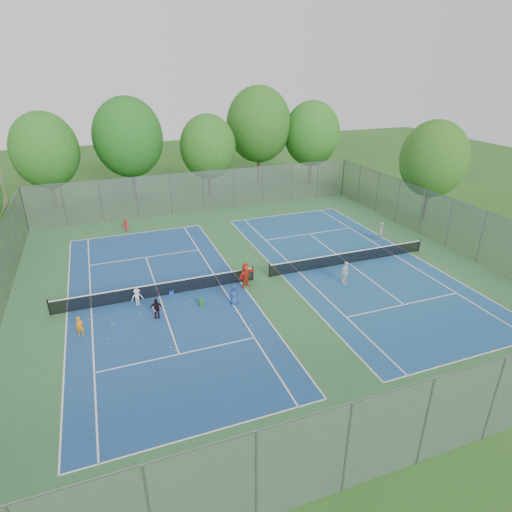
{
  "coord_description": "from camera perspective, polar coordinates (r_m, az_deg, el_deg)",
  "views": [
    {
      "loc": [
        -9.6,
        -24.5,
        13.63
      ],
      "look_at": [
        0.0,
        1.0,
        1.3
      ],
      "focal_mm": 30.0,
      "sensor_mm": 36.0,
      "label": 1
    }
  ],
  "objects": [
    {
      "name": "net_right",
      "position": [
        32.4,
        12.3,
        -0.25
      ],
      "size": [
        12.87,
        0.1,
        0.91
      ],
      "primitive_type": "cube",
      "color": "black",
      "rests_on": "ground"
    },
    {
      "name": "court_right",
      "position": [
        32.58,
        12.24,
        -0.95
      ],
      "size": [
        10.97,
        23.77,
        0.01
      ],
      "primitive_type": "cube",
      "color": "navy",
      "rests_on": "court_pad"
    },
    {
      "name": "tree_nl",
      "position": [
        48.16,
        -16.69,
        14.91
      ],
      "size": [
        7.2,
        7.2,
        10.69
      ],
      "color": "#443326",
      "rests_on": "ground"
    },
    {
      "name": "tree_nw",
      "position": [
        47.35,
        -26.33,
        12.51
      ],
      "size": [
        6.4,
        6.4,
        9.58
      ],
      "color": "#443326",
      "rests_on": "ground"
    },
    {
      "name": "court_pad",
      "position": [
        29.64,
        0.68,
        -3.03
      ],
      "size": [
        32.0,
        32.0,
        0.01
      ],
      "primitive_type": "cube",
      "color": "#2F6435",
      "rests_on": "ground"
    },
    {
      "name": "fence_north",
      "position": [
        43.22,
        -7.1,
        8.55
      ],
      "size": [
        32.0,
        0.1,
        4.0
      ],
      "primitive_type": "cube",
      "color": "gray",
      "rests_on": "ground"
    },
    {
      "name": "tennis_ball_5",
      "position": [
        27.31,
        -8.61,
        -5.82
      ],
      "size": [
        0.07,
        0.07,
        0.07
      ],
      "primitive_type": "sphere",
      "color": "yellow",
      "rests_on": "ground"
    },
    {
      "name": "instructor",
      "position": [
        37.12,
        16.25,
        3.14
      ],
      "size": [
        0.7,
        0.68,
        1.62
      ],
      "primitive_type": "imported",
      "rotation": [
        0.0,
        0.0,
        3.88
      ],
      "color": "gray",
      "rests_on": "ground"
    },
    {
      "name": "tennis_ball_7",
      "position": [
        26.85,
        -21.37,
        -7.96
      ],
      "size": [
        0.07,
        0.07,
        0.07
      ],
      "primitive_type": "sphere",
      "color": "#ABCF30",
      "rests_on": "ground"
    },
    {
      "name": "tennis_ball_10",
      "position": [
        24.6,
        -0.63,
        -9.21
      ],
      "size": [
        0.07,
        0.07,
        0.07
      ],
      "primitive_type": "sphere",
      "color": "#B2D331",
      "rests_on": "ground"
    },
    {
      "name": "net_left",
      "position": [
        27.94,
        -12.86,
        -4.46
      ],
      "size": [
        12.87,
        0.1,
        0.91
      ],
      "primitive_type": "cube",
      "color": "black",
      "rests_on": "ground"
    },
    {
      "name": "tennis_ball_9",
      "position": [
        26.03,
        -18.64,
        -8.6
      ],
      "size": [
        0.07,
        0.07,
        0.07
      ],
      "primitive_type": "sphere",
      "color": "yellow",
      "rests_on": "ground"
    },
    {
      "name": "tree_nc",
      "position": [
        47.68,
        -6.43,
        14.25
      ],
      "size": [
        6.0,
        6.0,
        8.85
      ],
      "color": "#443326",
      "rests_on": "ground"
    },
    {
      "name": "tree_side_e",
      "position": [
        42.55,
        22.62,
        11.85
      ],
      "size": [
        6.0,
        6.0,
        9.2
      ],
      "color": "#443326",
      "rests_on": "ground"
    },
    {
      "name": "student_b",
      "position": [
        25.69,
        -13.1,
        -6.82
      ],
      "size": [
        0.69,
        0.6,
        1.22
      ],
      "primitive_type": "imported",
      "rotation": [
        0.0,
        0.0,
        -0.26
      ],
      "color": "#EC5B9E",
      "rests_on": "ground"
    },
    {
      "name": "tennis_ball_6",
      "position": [
        24.8,
        -8.54,
        -9.21
      ],
      "size": [
        0.07,
        0.07,
        0.07
      ],
      "primitive_type": "sphere",
      "color": "yellow",
      "rests_on": "ground"
    },
    {
      "name": "court_left",
      "position": [
        28.15,
        -12.77,
        -5.24
      ],
      "size": [
        10.97,
        23.77,
        0.01
      ],
      "primitive_type": "cube",
      "color": "navy",
      "rests_on": "court_pad"
    },
    {
      "name": "student_f",
      "position": [
        28.22,
        -1.37,
        -2.57
      ],
      "size": [
        1.62,
        1.29,
        1.72
      ],
      "primitive_type": "imported",
      "rotation": [
        0.0,
        0.0,
        0.57
      ],
      "color": "red",
      "rests_on": "ground"
    },
    {
      "name": "tennis_ball_0",
      "position": [
        23.32,
        -11.34,
        -11.88
      ],
      "size": [
        0.07,
        0.07,
        0.07
      ],
      "primitive_type": "sphere",
      "color": "gold",
      "rests_on": "ground"
    },
    {
      "name": "student_a",
      "position": [
        25.37,
        -22.45,
        -8.67
      ],
      "size": [
        0.49,
        0.38,
        1.18
      ],
      "primitive_type": "imported",
      "rotation": [
        0.0,
        0.0,
        -0.25
      ],
      "color": "orange",
      "rests_on": "ground"
    },
    {
      "name": "fence_east",
      "position": [
        37.3,
        24.32,
        3.96
      ],
      "size": [
        0.1,
        32.0,
        4.0
      ],
      "primitive_type": "cube",
      "rotation": [
        0.0,
        0.0,
        1.57
      ],
      "color": "gray",
      "rests_on": "ground"
    },
    {
      "name": "tennis_ball_2",
      "position": [
        26.62,
        -15.28,
        -7.34
      ],
      "size": [
        0.07,
        0.07,
        0.07
      ],
      "primitive_type": "sphere",
      "color": "#C7EB36",
      "rests_on": "ground"
    },
    {
      "name": "tree_nr",
      "position": [
        52.36,
        0.36,
        17.12
      ],
      "size": [
        7.6,
        7.6,
        11.42
      ],
      "color": "#443326",
      "rests_on": "ground"
    },
    {
      "name": "tennis_ball_8",
      "position": [
        24.15,
        -1.7,
        -9.93
      ],
      "size": [
        0.07,
        0.07,
        0.07
      ],
      "primitive_type": "sphere",
      "color": "#A2C52D",
      "rests_on": "ground"
    },
    {
      "name": "student_d",
      "position": [
        25.63,
        -13.14,
        -6.83
      ],
      "size": [
        0.8,
        0.48,
        1.27
      ],
      "primitive_type": "imported",
      "rotation": [
        0.0,
        0.0,
        -0.24
      ],
      "color": "black",
      "rests_on": "ground"
    },
    {
      "name": "fence_south",
      "position": [
        17.31,
        21.6,
        -20.0
      ],
      "size": [
        32.0,
        0.1,
        4.0
      ],
      "primitive_type": "cube",
      "color": "gray",
      "rests_on": "ground"
    },
    {
      "name": "ground",
      "position": [
        29.64,
        0.68,
        -3.04
      ],
      "size": [
        120.0,
        120.0,
        0.0
      ],
      "primitive_type": "plane",
      "color": "#25541A",
      "rests_on": "ground"
    },
    {
      "name": "ball_hopper",
      "position": [
        26.58,
        -7.31,
        -6.12
      ],
      "size": [
        0.26,
        0.26,
        0.48
      ],
      "primitive_type": "cube",
      "rotation": [
        0.0,
        0.0,
        -0.05
      ],
      "color": "#217C22",
      "rests_on": "ground"
    },
    {
      "name": "child_far_baseline",
      "position": [
        39.48,
        -16.95,
        3.91
      ],
      "size": [
        0.81,
        0.64,
        1.1
      ],
      "primitive_type": "imported",
      "rotation": [
        0.0,
        0.0,
        2.77
      ],
      "color": "#A2171B",
      "rests_on": "ground"
    },
    {
      "name": "student_c",
      "position": [
        27.27,
        -15.57,
        -5.28
      ],
      "size": [
        0.78,
        0.53,
        1.12
      ],
      "primitive_type": "imported",
      "rotation": [
        0.0,
        0.0,
        0.16
      ],
      "color": "silver",
      "rests_on": "ground"
    },
    {
      "name": "tennis_ball_1",
      "position": [
        25.89,
        -18.39,
        -8.74
      ],
      "size": [
        0.07,
        0.07,
        0.07
      ],
      "primitive_type": "sphere",
      "color": "#D4F138",
      "rests_on": "ground"
    },
    {
      "name": "tennis_ball_3",
      "position": [
        24.55,
        -8.48,
        -9.59
      ],
      "size": [
        0.07,
        0.07,
        0.07
      ],
      "primitive_type": "sphere",
      "color": "gold",
      "rests_on": "ground"
    },
    {
      "name": "tennis_ball_11",
      "position": [
        24.81,
        -19.23,
        -10.46
      ],
      "size": [
        0.07,
        0.07,
        0.07
      ],
      "primitive_type": "sphere",
      "color": "#B3DA32",
      "rests_on": "ground"
    },
    {
      "name": "tree_ne",
      "position": [
        53.17,
        7.46,
        15.87
      ],
      "size": [
        6.6,
        6.6,
        9.77
      ],
      "color": "#443326",
      "rests_on": "ground"
    },
    {
      "name": "tennis_ball_4",
      "position": [
        23.03,
        -10.74,
        -12.34
      ],
      "size": [
        0.07,
        0.07,
        0.07
      ],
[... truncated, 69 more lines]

